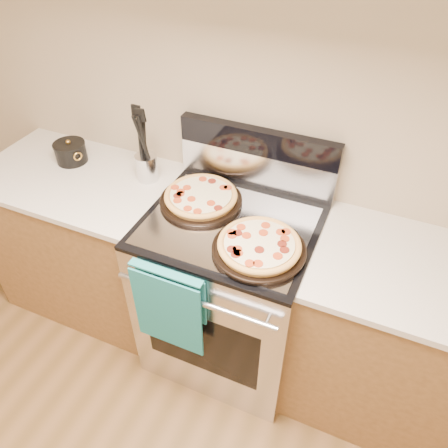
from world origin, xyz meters
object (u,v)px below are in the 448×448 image
at_px(range_body, 230,292).
at_px(saucepan, 71,153).
at_px(pepperoni_pizza_back, 201,198).
at_px(utensil_crock, 147,167).
at_px(pepperoni_pizza_front, 259,246).

height_order(range_body, saucepan, saucepan).
height_order(pepperoni_pizza_back, saucepan, saucepan).
relative_size(range_body, pepperoni_pizza_back, 2.40).
relative_size(range_body, saucepan, 5.64).
bearing_deg(pepperoni_pizza_back, utensil_crock, 165.76).
bearing_deg(range_body, pepperoni_pizza_back, 158.75).
bearing_deg(range_body, pepperoni_pizza_front, -36.24).
bearing_deg(saucepan, range_body, -8.04).
relative_size(pepperoni_pizza_back, utensil_crock, 2.81).
bearing_deg(pepperoni_pizza_front, utensil_crock, 157.64).
height_order(pepperoni_pizza_front, saucepan, saucepan).
bearing_deg(range_body, utensil_crock, 163.26).
xyz_separation_m(range_body, pepperoni_pizza_back, (-0.18, 0.07, 0.50)).
height_order(utensil_crock, saucepan, utensil_crock).
distance_m(utensil_crock, saucepan, 0.45).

